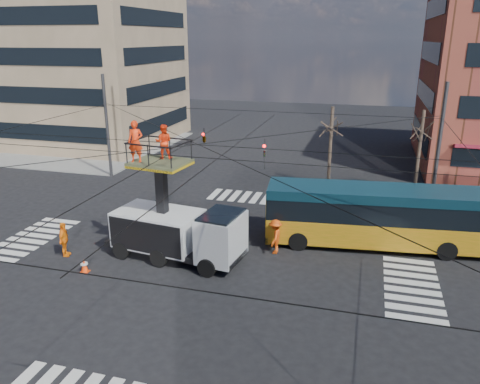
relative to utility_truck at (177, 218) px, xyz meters
name	(u,v)px	position (x,y,z in m)	size (l,w,h in m)	color
ground	(201,260)	(1.18, 0.08, -2.15)	(120.00, 120.00, 0.00)	black
sidewalk_nw	(79,145)	(-19.82, 21.08, -2.09)	(18.00, 18.00, 0.12)	slate
crosswalks	(201,260)	(1.18, 0.08, -2.14)	(22.40, 22.40, 0.02)	silver
overhead_network	(200,175)	(1.11, 0.49, 2.14)	(24.24, 24.24, 8.00)	#2D2D30
tree_a	(332,126)	(6.18, 13.58, 2.48)	(2.00, 2.00, 6.00)	#382B21
tree_b	(422,130)	(12.18, 13.58, 2.48)	(2.00, 2.00, 6.00)	#382B21
utility_truck	(177,218)	(0.00, 0.00, 0.00)	(7.24, 3.37, 6.93)	black
city_bus	(376,215)	(9.45, 4.17, -0.43)	(11.60, 3.87, 3.20)	#BF8C12
traffic_cone	(84,266)	(-3.71, -2.59, -1.81)	(0.36, 0.36, 0.67)	#FF3D0A
worker_ground	(64,239)	(-5.64, -1.32, -1.25)	(1.06, 0.44, 1.81)	orange
flagger	(275,237)	(4.57, 1.87, -1.24)	(1.17, 0.67, 1.82)	#FF5110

